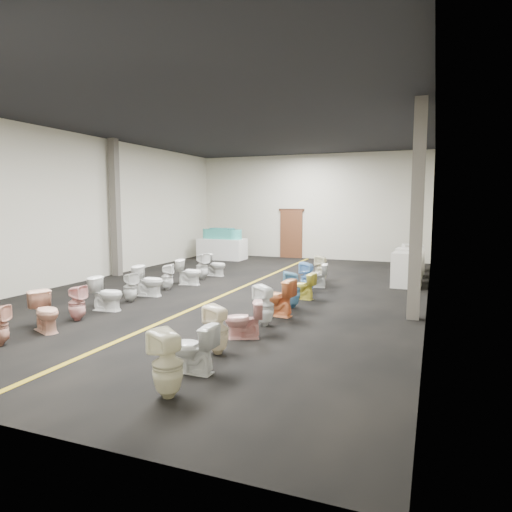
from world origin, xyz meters
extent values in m
plane|color=black|center=(0.00, 0.00, 0.00)|extent=(16.00, 16.00, 0.00)
plane|color=black|center=(0.00, 0.00, 4.50)|extent=(16.00, 16.00, 0.00)
plane|color=beige|center=(0.00, 8.00, 2.25)|extent=(10.00, 0.00, 10.00)
plane|color=beige|center=(-5.00, 0.00, 2.25)|extent=(0.00, 16.00, 16.00)
plane|color=beige|center=(5.00, 0.00, 2.25)|extent=(0.00, 16.00, 16.00)
cube|color=olive|center=(0.00, 0.00, 0.00)|extent=(0.12, 15.60, 0.01)
cube|color=#562D19|center=(-0.80, 7.94, 1.05)|extent=(1.00, 0.10, 2.10)
cube|color=#331C11|center=(-0.80, 7.95, 2.12)|extent=(1.15, 0.08, 0.10)
cube|color=#59544C|center=(-4.75, 1.00, 2.25)|extent=(0.25, 0.25, 4.50)
cube|color=#59544C|center=(4.75, -1.50, 2.25)|extent=(0.25, 0.25, 4.50)
cube|color=white|center=(-3.41, 6.32, 0.44)|extent=(1.99, 1.00, 0.88)
cube|color=teal|center=(-3.41, 6.32, 1.05)|extent=(1.26, 0.78, 0.50)
cylinder|color=teal|center=(-4.01, 6.38, 1.05)|extent=(0.66, 0.66, 0.50)
cylinder|color=teal|center=(-2.81, 6.26, 1.05)|extent=(0.66, 0.66, 0.50)
cube|color=teal|center=(-3.41, 6.32, 1.25)|extent=(1.04, 0.56, 0.20)
cube|color=silver|center=(4.40, 2.27, 0.50)|extent=(0.84, 0.84, 1.00)
cube|color=silver|center=(4.40, 3.24, 0.51)|extent=(0.79, 0.79, 1.03)
cube|color=silver|center=(4.40, 4.47, 0.43)|extent=(0.88, 0.88, 0.86)
cube|color=beige|center=(4.40, 5.82, 0.47)|extent=(0.80, 0.80, 0.94)
imported|color=#E5A88B|center=(-1.65, -5.02, 0.38)|extent=(0.85, 0.68, 0.76)
imported|color=#E7A5A0|center=(-1.68, -4.18, 0.37)|extent=(0.36, 0.35, 0.74)
imported|color=white|center=(-1.71, -3.22, 0.38)|extent=(0.78, 0.50, 0.76)
imported|color=silver|center=(-1.77, -2.30, 0.36)|extent=(0.42, 0.41, 0.73)
imported|color=white|center=(-1.77, -1.50, 0.40)|extent=(0.82, 0.52, 0.79)
imported|color=white|center=(-1.78, -0.61, 0.36)|extent=(0.43, 0.42, 0.73)
imported|color=white|center=(-1.62, 0.33, 0.38)|extent=(0.80, 0.54, 0.75)
imported|color=silver|center=(-1.71, 1.29, 0.42)|extent=(0.49, 0.48, 0.85)
imported|color=silver|center=(-1.65, 2.12, 0.37)|extent=(0.72, 0.42, 0.73)
imported|color=beige|center=(2.09, -6.72, 0.43)|extent=(0.51, 0.51, 0.86)
imported|color=white|center=(1.96, -5.87, 0.36)|extent=(0.72, 0.42, 0.72)
imported|color=#F6E7C8|center=(1.93, -5.01, 0.40)|extent=(0.44, 0.43, 0.80)
imported|color=#E6A49D|center=(1.99, -4.07, 0.34)|extent=(0.77, 0.62, 0.68)
imported|color=white|center=(2.05, -3.14, 0.41)|extent=(0.47, 0.47, 0.81)
imported|color=#EA8549|center=(2.00, -2.30, 0.40)|extent=(0.85, 0.55, 0.81)
imported|color=#68A7CB|center=(2.09, -1.44, 0.43)|extent=(0.51, 0.50, 0.85)
imported|color=#EBDE4F|center=(2.05, -0.44, 0.34)|extent=(0.71, 0.46, 0.67)
imported|color=#77B0EA|center=(1.95, 0.46, 0.42)|extent=(0.41, 0.40, 0.83)
imported|color=white|center=(1.97, 1.30, 0.35)|extent=(0.73, 0.48, 0.69)
imported|color=beige|center=(1.91, 2.22, 0.41)|extent=(0.38, 0.37, 0.83)
camera|label=1|loc=(5.09, -11.38, 2.40)|focal=32.00mm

